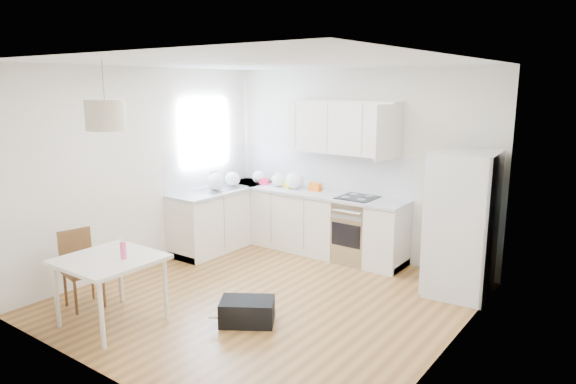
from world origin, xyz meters
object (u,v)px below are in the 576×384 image
object	(u,v)px
dining_chair	(83,270)
gym_bag	(247,311)
refrigerator	(463,223)
dining_table	(110,265)

from	to	relation	value
dining_chair	gym_bag	bearing A→B (deg)	35.21
refrigerator	gym_bag	xyz separation A→B (m)	(-1.53, -2.16, -0.73)
refrigerator	dining_chair	distance (m)	4.41
dining_table	dining_chair	xyz separation A→B (m)	(-0.61, 0.07, -0.21)
dining_chair	dining_table	bearing A→B (deg)	5.41
dining_table	dining_chair	distance (m)	0.65
refrigerator	gym_bag	world-z (taller)	refrigerator
dining_table	dining_chair	world-z (taller)	dining_chair
refrigerator	dining_table	distance (m)	4.01
refrigerator	gym_bag	distance (m)	2.74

